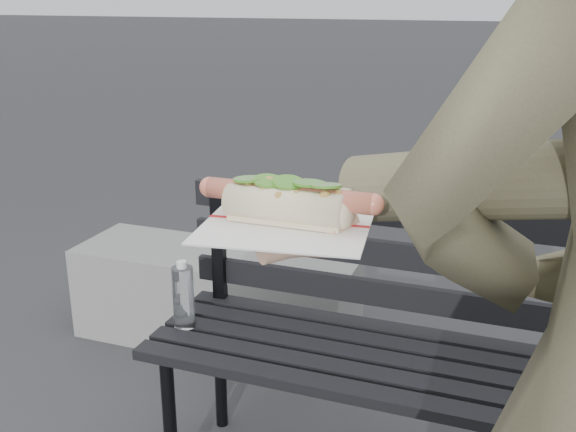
# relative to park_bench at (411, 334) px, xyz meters

# --- Properties ---
(park_bench) EXTENTS (1.50, 0.44, 0.88)m
(park_bench) POSITION_rel_park_bench_xyz_m (0.00, 0.00, 0.00)
(park_bench) COLOR black
(park_bench) RESTS_ON ground
(concrete_block) EXTENTS (1.20, 0.40, 0.40)m
(concrete_block) POSITION_rel_park_bench_xyz_m (-0.94, 0.65, -0.32)
(concrete_block) COLOR slate
(concrete_block) RESTS_ON ground
(held_hotdog) EXTENTS (0.64, 0.32, 0.20)m
(held_hotdog) POSITION_rel_park_bench_xyz_m (0.21, -0.94, 0.70)
(held_hotdog) COLOR brown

